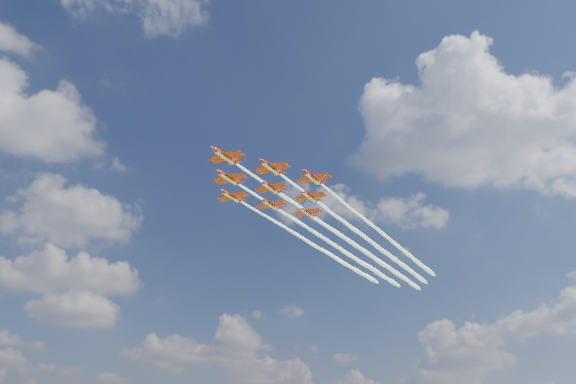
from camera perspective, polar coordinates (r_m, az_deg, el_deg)
name	(u,v)px	position (r m, az deg, el deg)	size (l,w,h in m)	color
jet_lead	(329,227)	(176.63, 4.14, -3.55)	(103.41, 62.35, 2.57)	red
jet_row2_port	(360,233)	(183.28, 7.29, -4.16)	(103.41, 62.35, 2.57)	red
jet_row2_starb	(325,239)	(187.96, 3.78, -4.79)	(103.41, 62.35, 2.57)	red
jet_row3_port	(389,239)	(190.45, 10.21, -4.71)	(103.41, 62.35, 2.57)	red
jet_row3_centre	(354,245)	(194.57, 6.76, -5.32)	(103.41, 62.35, 2.57)	red
jet_row3_starb	(322,250)	(199.37, 3.46, -5.88)	(103.41, 62.35, 2.57)	red
jet_row4_port	(382,250)	(201.68, 9.54, -5.80)	(103.41, 62.35, 2.57)	red
jet_row4_starb	(350,255)	(205.94, 6.29, -6.35)	(103.41, 62.35, 2.57)	red
jet_tail	(376,259)	(212.99, 8.95, -6.78)	(103.41, 62.35, 2.57)	red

